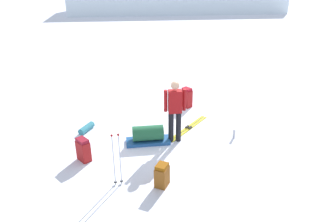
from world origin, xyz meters
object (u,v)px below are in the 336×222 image
object	(u,v)px
sleeping_mat_rolled	(86,128)
backpack_bright	(83,150)
backpack_small_spare	(187,98)
thermos_bottle	(234,134)
skier_standing	(175,108)
backpack_large_dark	(162,175)
gear_sled	(148,135)
ski_poles_planted_near	(117,157)
ski_pair_near	(189,128)

from	to	relation	value
sleeping_mat_rolled	backpack_bright	bearing A→B (deg)	-78.37
backpack_small_spare	thermos_bottle	distance (m)	2.42
skier_standing	backpack_large_dark	size ratio (longest dim) A/B	3.19
backpack_small_spare	sleeping_mat_rolled	bearing A→B (deg)	-149.05
skier_standing	gear_sled	bearing A→B (deg)	-171.05
backpack_large_dark	backpack_small_spare	size ratio (longest dim) A/B	0.81
skier_standing	ski_poles_planted_near	xyz separation A→B (m)	(-1.22, -1.89, -0.26)
sleeping_mat_rolled	ski_poles_planted_near	bearing A→B (deg)	-62.05
backpack_large_dark	ski_poles_planted_near	world-z (taller)	ski_poles_planted_near
skier_standing	ski_pair_near	world-z (taller)	skier_standing
backpack_bright	backpack_small_spare	xyz separation A→B (m)	(2.60, 3.23, 0.03)
sleeping_mat_rolled	backpack_small_spare	bearing A→B (deg)	30.95
backpack_bright	sleeping_mat_rolled	bearing A→B (deg)	101.63
thermos_bottle	ski_pair_near	bearing A→B (deg)	155.93
sleeping_mat_rolled	ski_pair_near	bearing A→B (deg)	3.92
ski_poles_planted_near	thermos_bottle	xyz separation A→B (m)	(2.84, 2.07, -0.56)
ski_poles_planted_near	sleeping_mat_rolled	bearing A→B (deg)	117.95
gear_sled	ski_pair_near	bearing A→B (deg)	36.65
sleeping_mat_rolled	backpack_large_dark	bearing A→B (deg)	-47.66
backpack_large_dark	backpack_bright	distance (m)	2.14
backpack_bright	skier_standing	bearing A→B (deg)	23.83
backpack_bright	gear_sled	xyz separation A→B (m)	(1.49, 0.86, -0.06)
backpack_large_dark	ski_poles_planted_near	distance (m)	1.04
skier_standing	backpack_small_spare	world-z (taller)	skier_standing
backpack_large_dark	gear_sled	size ratio (longest dim) A/B	0.44
ski_pair_near	backpack_large_dark	world-z (taller)	backpack_large_dark
skier_standing	ski_pair_near	bearing A→B (deg)	60.38
ski_pair_near	thermos_bottle	distance (m)	1.33
thermos_bottle	backpack_large_dark	bearing A→B (deg)	-132.08
backpack_bright	backpack_small_spare	bearing A→B (deg)	51.16
sleeping_mat_rolled	skier_standing	bearing A→B (deg)	-11.68
backpack_bright	gear_sled	world-z (taller)	backpack_bright
ski_poles_planted_near	gear_sled	world-z (taller)	ski_poles_planted_near
skier_standing	sleeping_mat_rolled	size ratio (longest dim) A/B	3.09
ski_poles_planted_near	backpack_bright	bearing A→B (deg)	136.51
gear_sled	thermos_bottle	bearing A→B (deg)	7.06
skier_standing	gear_sled	xyz separation A→B (m)	(-0.71, -0.11, -0.73)
ski_poles_planted_near	gear_sled	bearing A→B (deg)	73.76
skier_standing	ski_pair_near	size ratio (longest dim) A/B	1.05
backpack_large_dark	sleeping_mat_rolled	xyz separation A→B (m)	(-2.22, 2.44, -0.17)
ski_pair_near	gear_sled	bearing A→B (deg)	-143.35
backpack_bright	gear_sled	distance (m)	1.72
backpack_large_dark	gear_sled	xyz separation A→B (m)	(-0.43, 1.81, -0.03)
gear_sled	thermos_bottle	world-z (taller)	gear_sled
skier_standing	thermos_bottle	world-z (taller)	skier_standing
backpack_large_dark	gear_sled	world-z (taller)	backpack_large_dark
backpack_small_spare	backpack_bright	bearing A→B (deg)	-128.84
backpack_small_spare	gear_sled	bearing A→B (deg)	-115.08
ski_pair_near	backpack_bright	distance (m)	3.11
backpack_bright	backpack_small_spare	world-z (taller)	backpack_small_spare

